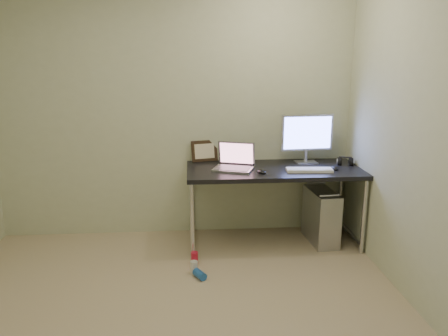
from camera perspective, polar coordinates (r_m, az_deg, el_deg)
floor at (r=3.10m, az=-6.95°, el=-20.55°), size 3.50×3.50×0.00m
wall_back at (r=4.33m, az=-6.49°, el=7.36°), size 3.50×0.02×2.50m
desk at (r=4.16m, az=6.52°, el=-1.04°), size 1.64×0.72×0.75m
tower_computer at (r=4.38m, az=12.54°, el=-6.15°), size 0.26×0.51×0.55m
cable_a at (r=4.62m, az=10.91°, el=-3.18°), size 0.01×0.16×0.69m
cable_b at (r=4.63m, az=12.04°, el=-3.45°), size 0.02×0.11×0.71m
can_red at (r=3.92m, az=-3.87°, el=-11.64°), size 0.08×0.08×0.11m
can_white at (r=3.75m, az=-3.93°, el=-12.86°), size 0.08×0.08×0.11m
can_blue at (r=3.69m, az=-3.18°, el=-13.72°), size 0.12×0.14×0.07m
laptop at (r=4.08m, az=1.37°, el=0.69°), size 0.43×0.39×0.24m
monitor at (r=4.33m, az=10.80°, el=4.27°), size 0.51×0.17×0.48m
keyboard at (r=4.07m, az=11.08°, el=-0.25°), size 0.43×0.17×0.03m
mouse_right at (r=4.18m, az=14.16°, el=0.06°), size 0.09×0.12×0.04m
mouse_left at (r=3.95m, az=4.95°, el=-0.37°), size 0.09×0.13×0.04m
headphones at (r=4.39m, az=15.53°, el=0.75°), size 0.17×0.10×0.10m
picture_frame at (r=4.37m, az=-2.57°, el=2.24°), size 0.27×0.13×0.21m
webcam at (r=4.31m, az=1.31°, el=1.81°), size 0.04×0.03×0.12m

